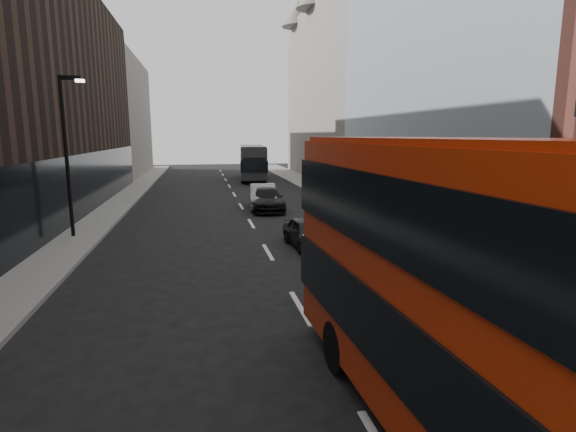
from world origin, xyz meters
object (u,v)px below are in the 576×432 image
red_bus (535,314)px  car_b (263,196)px  street_lamp (67,146)px  grey_bus (253,161)px  car_a (308,233)px  car_c (267,199)px

red_bus → car_b: red_bus is taller
street_lamp → grey_bus: (11.07, 25.91, -2.29)m
car_a → car_c: car_c is taller
car_a → car_b: car_b is taller
red_bus → car_a: 13.60m
red_bus → car_a: red_bus is taller
red_bus → street_lamp: bearing=116.9°
street_lamp → car_b: (9.56, 7.12, -3.42)m
red_bus → car_b: 24.11m
red_bus → grey_bus: 42.86m
street_lamp → grey_bus: street_lamp is taller
street_lamp → car_c: street_lamp is taller
street_lamp → car_c: bearing=32.4°
grey_bus → car_c: 19.86m
red_bus → car_b: bearing=87.5°
grey_bus → car_b: bearing=-89.8°
car_a → red_bus: bearing=-96.3°
red_bus → grey_bus: bearing=85.5°
car_b → grey_bus: bearing=91.3°
street_lamp → car_a: bearing=-19.2°
red_bus → car_c: 23.13m
street_lamp → red_bus: (9.52, -16.93, -1.62)m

